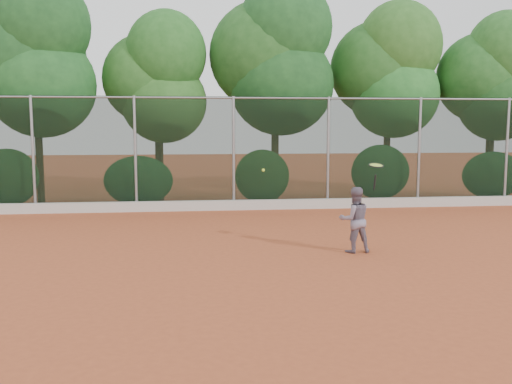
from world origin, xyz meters
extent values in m
plane|color=#A84B27|center=(0.00, 0.00, 0.00)|extent=(80.00, 80.00, 0.00)
cube|color=#BCB7AE|center=(0.00, 6.82, 0.15)|extent=(24.00, 0.20, 0.30)
imported|color=slate|center=(2.02, 0.66, 0.68)|extent=(0.69, 0.55, 1.37)
cube|color=black|center=(0.00, 7.00, 1.75)|extent=(24.00, 0.01, 3.50)
cylinder|color=gray|center=(0.00, 7.00, 3.45)|extent=(24.00, 0.06, 0.06)
cylinder|color=gray|center=(-6.00, 7.00, 1.75)|extent=(0.09, 0.09, 3.50)
cylinder|color=gray|center=(-3.00, 7.00, 1.75)|extent=(0.09, 0.09, 3.50)
cylinder|color=gray|center=(0.00, 7.00, 1.75)|extent=(0.09, 0.09, 3.50)
cylinder|color=gray|center=(3.00, 7.00, 1.75)|extent=(0.09, 0.09, 3.50)
cylinder|color=gray|center=(6.00, 7.00, 1.75)|extent=(0.09, 0.09, 3.50)
cylinder|color=gray|center=(9.00, 7.00, 1.75)|extent=(0.09, 0.09, 3.50)
cylinder|color=#3C2B17|center=(-6.30, 8.90, 1.45)|extent=(0.24, 0.24, 2.90)
ellipsoid|color=#296E2A|center=(-6.10, 8.80, 3.90)|extent=(3.50, 2.90, 3.40)
ellipsoid|color=#246027|center=(-6.60, 9.10, 4.90)|extent=(3.80, 3.10, 3.70)
ellipsoid|color=#246026|center=(-6.00, 8.70, 5.80)|extent=(3.10, 2.60, 3.20)
cylinder|color=#422F19|center=(-2.40, 9.30, 1.20)|extent=(0.28, 0.28, 2.40)
ellipsoid|color=#295C1F|center=(-2.20, 9.20, 3.40)|extent=(2.90, 2.40, 2.80)
ellipsoid|color=#25591E|center=(-2.70, 9.50, 4.20)|extent=(3.20, 2.70, 3.10)
ellipsoid|color=#20551D|center=(-2.10, 9.00, 5.00)|extent=(2.70, 2.30, 2.90)
cylinder|color=#412F19|center=(1.60, 9.00, 1.50)|extent=(0.26, 0.26, 3.00)
ellipsoid|color=#246125|center=(1.80, 8.90, 4.00)|extent=(3.60, 3.00, 3.50)
ellipsoid|color=#316D29|center=(1.30, 9.20, 5.00)|extent=(3.90, 3.20, 3.80)
ellipsoid|color=#276729|center=(1.90, 8.80, 5.90)|extent=(3.20, 2.70, 3.30)
cylinder|color=#482C1B|center=(5.70, 9.20, 1.35)|extent=(0.24, 0.24, 2.70)
ellipsoid|color=#216323|center=(5.90, 9.10, 3.70)|extent=(3.20, 2.70, 3.10)
ellipsoid|color=#1F501B|center=(5.40, 9.40, 4.60)|extent=(3.50, 2.90, 3.40)
ellipsoid|color=#27571E|center=(6.00, 9.00, 5.40)|extent=(3.00, 2.50, 3.10)
cylinder|color=#3A2816|center=(9.40, 8.80, 1.25)|extent=(0.28, 0.28, 2.50)
ellipsoid|color=#296225|center=(9.60, 8.70, 3.50)|extent=(3.00, 2.50, 2.90)
ellipsoid|color=#32742C|center=(9.10, 9.00, 4.30)|extent=(3.30, 2.80, 3.20)
ellipsoid|color=#36762D|center=(9.70, 8.60, 5.10)|extent=(2.80, 2.40, 3.00)
ellipsoid|color=#2A6928|center=(-7.00, 7.80, 1.00)|extent=(1.90, 1.00, 1.80)
ellipsoid|color=#296C2A|center=(-3.00, 7.80, 0.85)|extent=(2.20, 1.16, 1.60)
ellipsoid|color=#336E2A|center=(1.00, 7.80, 0.95)|extent=(1.80, 1.04, 1.76)
ellipsoid|color=#286928|center=(5.00, 7.80, 1.05)|extent=(2.00, 1.10, 1.84)
ellipsoid|color=#266527|center=(9.00, 7.80, 0.90)|extent=(2.16, 1.12, 1.64)
cylinder|color=black|center=(2.41, 0.59, 1.47)|extent=(0.04, 0.11, 0.32)
torus|color=black|center=(2.41, 0.53, 1.82)|extent=(0.33, 0.33, 0.09)
cylinder|color=#B1D03D|center=(2.41, 0.53, 1.82)|extent=(0.28, 0.28, 0.06)
sphere|color=#D8EF36|center=(0.11, 0.69, 1.73)|extent=(0.06, 0.06, 0.06)
camera|label=1|loc=(-1.36, -10.66, 2.65)|focal=40.00mm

